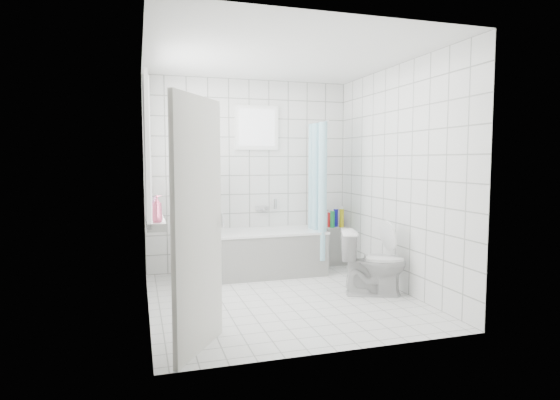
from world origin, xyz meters
name	(u,v)px	position (x,y,z in m)	size (l,w,h in m)	color
ground	(281,298)	(0.00, 0.00, 0.00)	(3.00, 3.00, 0.00)	white
ceiling	(282,56)	(0.00, 0.00, 2.60)	(3.00, 3.00, 0.00)	white
wall_back	(249,175)	(0.00, 1.50, 1.30)	(2.80, 0.02, 2.60)	white
wall_front	(339,187)	(0.00, -1.50, 1.30)	(2.80, 0.02, 2.60)	white
wall_left	(146,181)	(-1.40, 0.00, 1.30)	(0.02, 3.00, 2.60)	white
wall_right	(397,178)	(1.40, 0.00, 1.30)	(0.02, 3.00, 2.60)	white
window_left	(149,151)	(-1.35, 0.30, 1.60)	(0.01, 0.90, 1.40)	white
window_back	(257,128)	(0.10, 1.46, 1.95)	(0.50, 0.01, 0.50)	white
window_sill	(155,222)	(-1.31, 0.30, 0.86)	(0.18, 1.02, 0.08)	white
door	(198,225)	(-1.03, -1.14, 1.00)	(0.04, 0.80, 2.00)	silver
bathtub	(262,252)	(0.07, 1.12, 0.29)	(1.63, 0.77, 0.58)	white
partition_wall	(195,221)	(-0.81, 1.07, 0.75)	(0.15, 0.85, 1.50)	white
tiled_ledge	(334,246)	(1.23, 1.38, 0.28)	(0.40, 0.24, 0.55)	white
toilet	(373,262)	(1.03, -0.15, 0.36)	(0.41, 0.71, 0.73)	silver
curtain_rod	(316,123)	(0.83, 1.10, 2.00)	(0.02, 0.02, 0.80)	silver
shower_curtain	(319,191)	(0.83, 0.97, 1.10)	(0.14, 0.48, 1.78)	#41A8C1
tub_faucet	(262,208)	(0.17, 1.46, 0.85)	(0.18, 0.06, 0.06)	silver
sill_bottles	(156,208)	(-1.30, 0.23, 1.01)	(0.20, 0.81, 0.27)	silver
ledge_bottles	(335,219)	(1.22, 1.35, 0.67)	(0.22, 0.14, 0.26)	#1516AE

